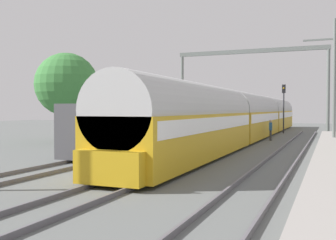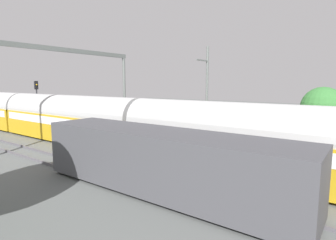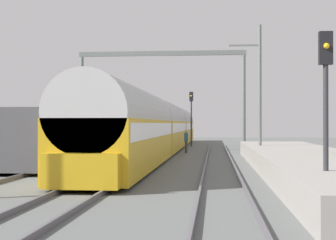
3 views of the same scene
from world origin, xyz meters
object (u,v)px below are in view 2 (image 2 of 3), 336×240
object	(u,v)px
passenger_train	(69,118)
freight_car	(161,161)
catenary_gantry	(69,75)
person_crossing	(103,128)
railway_signal_far	(37,98)

from	to	relation	value
passenger_train	freight_car	size ratio (longest dim) A/B	3.78
passenger_train	catenary_gantry	world-z (taller)	catenary_gantry
person_crossing	railway_signal_far	distance (m)	10.87
railway_signal_far	passenger_train	bearing A→B (deg)	-102.65
passenger_train	railway_signal_far	bearing A→B (deg)	77.35
person_crossing	railway_signal_far	world-z (taller)	railway_signal_far
person_crossing	railway_signal_far	bearing A→B (deg)	-9.70
railway_signal_far	person_crossing	bearing A→B (deg)	-89.49
freight_car	railway_signal_far	distance (m)	22.93
catenary_gantry	freight_car	bearing A→B (deg)	-108.47
freight_car	person_crossing	size ratio (longest dim) A/B	7.51
passenger_train	person_crossing	distance (m)	3.04
person_crossing	passenger_train	bearing A→B (deg)	33.87
passenger_train	freight_car	distance (m)	14.13
passenger_train	catenary_gantry	bearing A→B (deg)	-90.00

